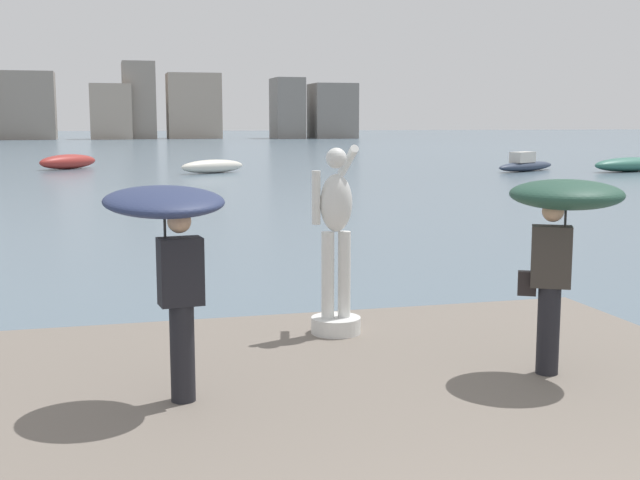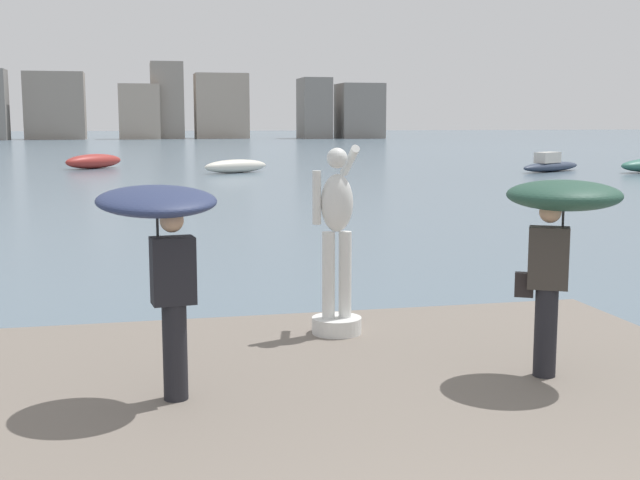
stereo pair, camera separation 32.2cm
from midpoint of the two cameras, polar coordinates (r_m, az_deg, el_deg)
The scene contains 9 objects.
ground_plane at distance 42.85m, azimuth -11.68°, elevation 4.17°, with size 400.00×400.00×0.00m, color slate.
statue_white_figure at distance 9.69m, azimuth 0.15°, elevation -1.00°, with size 0.59×0.86×2.22m.
onlooker_left at distance 7.37m, azimuth -11.54°, elevation 0.48°, with size 1.17×1.19×1.96m.
onlooker_right at distance 8.32m, azimuth 15.25°, elevation 1.55°, with size 1.47×1.48×1.94m.
boat_mid at distance 52.37m, azimuth -17.10°, elevation 5.17°, with size 3.90×3.94×0.88m.
boat_far at distance 50.74m, azimuth 20.40°, elevation 4.89°, with size 5.68×2.78×0.81m.
boat_leftward at distance 49.28m, azimuth 13.76°, elevation 5.07°, with size 5.20×3.63×1.12m.
boat_rightward at distance 46.52m, azimuth -7.59°, elevation 5.04°, with size 4.06×2.76×0.75m.
distant_skyline at distance 134.87m, azimuth -13.71°, elevation 9.00°, with size 75.82×11.30×13.27m.
Camera 1 is at (-2.35, -2.65, 2.89)m, focal length 46.54 mm.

